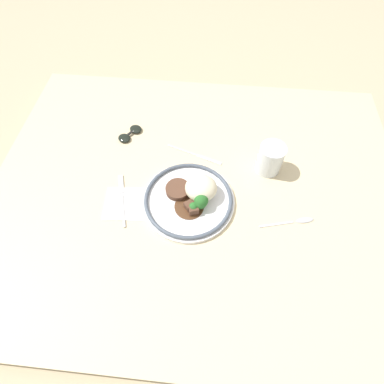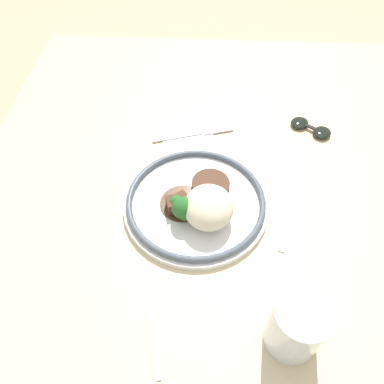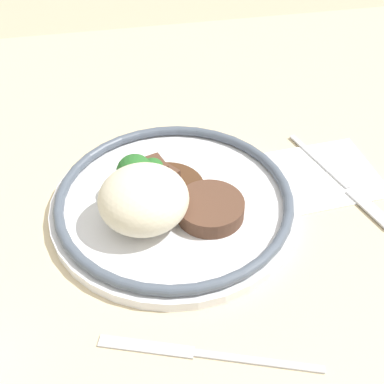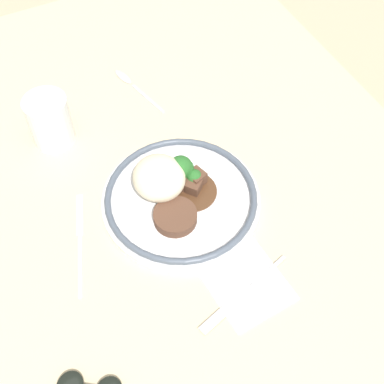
% 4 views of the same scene
% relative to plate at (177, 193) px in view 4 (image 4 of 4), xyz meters
% --- Properties ---
extents(ground_plane, '(8.00, 8.00, 0.00)m').
position_rel_plate_xyz_m(ground_plane, '(0.01, 0.05, -0.07)').
color(ground_plane, tan).
extents(dining_table, '(1.33, 1.06, 0.04)m').
position_rel_plate_xyz_m(dining_table, '(0.01, 0.05, -0.04)').
color(dining_table, beige).
rests_on(dining_table, ground).
extents(napkin, '(0.15, 0.13, 0.00)m').
position_rel_plate_xyz_m(napkin, '(-0.20, -0.03, -0.02)').
color(napkin, white).
rests_on(napkin, dining_table).
extents(plate, '(0.29, 0.29, 0.08)m').
position_rel_plate_xyz_m(plate, '(0.00, 0.00, 0.00)').
color(plate, white).
rests_on(plate, dining_table).
extents(juice_glass, '(0.08, 0.08, 0.10)m').
position_rel_plate_xyz_m(juice_glass, '(0.24, 0.15, 0.02)').
color(juice_glass, orange).
rests_on(juice_glass, dining_table).
extents(fork, '(0.07, 0.19, 0.00)m').
position_rel_plate_xyz_m(fork, '(-0.22, -0.00, -0.02)').
color(fork, '#B7B7BC').
rests_on(fork, napkin).
extents(knife, '(0.20, 0.08, 0.00)m').
position_rel_plate_xyz_m(knife, '(-0.00, 0.19, -0.02)').
color(knife, '#B7B7BC').
rests_on(knife, dining_table).
extents(spoon, '(0.17, 0.05, 0.01)m').
position_rel_plate_xyz_m(spoon, '(0.32, -0.04, -0.02)').
color(spoon, '#B7B7BC').
rests_on(spoon, dining_table).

